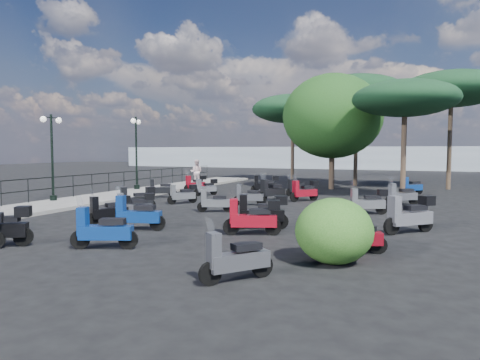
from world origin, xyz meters
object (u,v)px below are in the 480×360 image
at_px(scooter_15, 272,191).
at_px(scooter_19, 305,191).
at_px(scooter_4, 195,184).
at_px(scooter_3, 161,189).
at_px(scooter_18, 261,213).
at_px(scooter_16, 235,259).
at_px(scooter_2, 109,210).
at_px(pine_1, 451,89).
at_px(scooter_8, 183,194).
at_px(pedestrian_far, 196,172).
at_px(scooter_17, 253,218).
at_px(lamp_post_1, 52,152).
at_px(scooter_14, 249,196).
at_px(scooter_7, 137,199).
at_px(scooter_20, 296,188).
at_px(pine_2, 293,109).
at_px(broadleaf_tree, 332,116).
at_px(scooter_13, 214,202).
at_px(pine_3, 405,99).
at_px(scooter_22, 345,235).
at_px(lamp_post_2, 136,148).
at_px(scooter_21, 354,237).
at_px(pine_0, 357,92).
at_px(scooter_24, 367,202).
at_px(scooter_12, 137,215).
at_px(scooter_26, 411,187).
at_px(scooter_6, 135,207).
at_px(scooter_11, 102,231).
at_px(scooter_25, 401,195).
at_px(scooter_10, 265,185).
at_px(scooter_9, 206,188).

xyz_separation_m(scooter_15, scooter_19, (1.56, 0.50, 0.01)).
bearing_deg(scooter_4, scooter_3, 116.66).
distance_m(scooter_15, scooter_18, 7.77).
xyz_separation_m(scooter_16, scooter_18, (-1.40, 5.36, 0.10)).
bearing_deg(scooter_15, scooter_2, 99.22).
distance_m(scooter_16, pine_1, 24.54).
xyz_separation_m(scooter_8, scooter_19, (5.09, 3.22, 0.05)).
relative_size(pedestrian_far, scooter_17, 1.03).
xyz_separation_m(lamp_post_1, scooter_14, (8.87, 2.92, -2.05)).
distance_m(scooter_7, scooter_18, 6.43).
bearing_deg(scooter_20, scooter_17, 131.78).
bearing_deg(pine_2, broadleaf_tree, -56.38).
relative_size(scooter_13, pine_3, 0.23).
relative_size(scooter_3, scooter_17, 0.85).
xyz_separation_m(scooter_2, scooter_22, (8.08, -0.84, -0.06)).
xyz_separation_m(lamp_post_2, scooter_21, (14.58, -11.10, -2.25)).
distance_m(pine_0, pine_3, 8.16).
relative_size(scooter_3, scooter_24, 0.92).
distance_m(scooter_12, scooter_26, 16.95).
bearing_deg(scooter_6, scooter_20, -63.78).
distance_m(scooter_20, pine_2, 13.38).
bearing_deg(scooter_11, pedestrian_far, -0.56).
relative_size(scooter_17, pine_3, 0.27).
bearing_deg(scooter_18, pine_1, -43.70).
xyz_separation_m(scooter_16, scooter_20, (-3.07, 15.70, -0.03)).
bearing_deg(scooter_12, scooter_19, -33.60).
bearing_deg(scooter_13, scooter_22, -148.81).
height_order(pedestrian_far, scooter_25, pedestrian_far).
bearing_deg(scooter_24, scooter_16, 148.17).
xyz_separation_m(scooter_6, scooter_13, (1.91, 2.74, -0.06)).
bearing_deg(scooter_7, scooter_21, -165.22).
relative_size(scooter_20, scooter_24, 0.84).
bearing_deg(pine_0, scooter_25, -71.57).
bearing_deg(scooter_16, scooter_8, -15.85).
height_order(lamp_post_1, scooter_21, lamp_post_1).
xyz_separation_m(lamp_post_1, scooter_15, (9.28, 5.01, -1.98)).
height_order(scooter_10, scooter_14, scooter_10).
xyz_separation_m(scooter_9, scooter_24, (9.11, -3.81, 0.05)).
distance_m(scooter_4, scooter_26, 12.65).
xyz_separation_m(scooter_8, broadleaf_tree, (5.07, 10.39, 4.27)).
bearing_deg(scooter_22, scooter_21, -151.44).
bearing_deg(scooter_22, pedestrian_far, 14.67).
xyz_separation_m(scooter_6, scooter_20, (3.31, 10.26, -0.05)).
distance_m(scooter_20, scooter_22, 13.16).
bearing_deg(pedestrian_far, scooter_14, 113.05).
relative_size(scooter_14, scooter_19, 1.11).
height_order(lamp_post_2, scooter_12, lamp_post_2).
distance_m(scooter_13, pine_3, 11.91).
relative_size(scooter_12, scooter_21, 1.17).
bearing_deg(scooter_17, scooter_22, -129.25).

